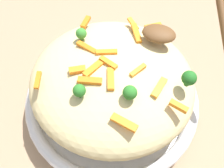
% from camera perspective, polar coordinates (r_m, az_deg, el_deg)
% --- Properties ---
extents(ground_plane, '(2.40, 2.40, 0.00)m').
position_cam_1_polar(ground_plane, '(0.52, 0.00, -5.00)').
color(ground_plane, '#9E7F60').
extents(serving_bowl, '(0.32, 0.32, 0.05)m').
position_cam_1_polar(serving_bowl, '(0.49, 0.00, -3.54)').
color(serving_bowl, silver).
rests_on(serving_bowl, ground_plane).
extents(pasta_mound, '(0.28, 0.27, 0.09)m').
position_cam_1_polar(pasta_mound, '(0.44, 0.00, 0.57)').
color(pasta_mound, '#DBC689').
rests_on(pasta_mound, serving_bowl).
extents(carrot_piece_0, '(0.02, 0.04, 0.01)m').
position_cam_1_polar(carrot_piece_0, '(0.39, 10.44, -0.74)').
color(carrot_piece_0, orange).
rests_on(carrot_piece_0, pasta_mound).
extents(carrot_piece_1, '(0.03, 0.04, 0.01)m').
position_cam_1_polar(carrot_piece_1, '(0.40, -3.84, 3.67)').
color(carrot_piece_1, orange).
rests_on(carrot_piece_1, pasta_mound).
extents(carrot_piece_2, '(0.03, 0.02, 0.01)m').
position_cam_1_polar(carrot_piece_2, '(0.40, -0.74, 5.02)').
color(carrot_piece_2, orange).
rests_on(carrot_piece_2, pasta_mound).
extents(carrot_piece_3, '(0.02, 0.03, 0.01)m').
position_cam_1_polar(carrot_piece_3, '(0.40, 5.83, 3.21)').
color(carrot_piece_3, orange).
rests_on(carrot_piece_3, pasta_mound).
extents(carrot_piece_4, '(0.04, 0.02, 0.01)m').
position_cam_1_polar(carrot_piece_4, '(0.43, -5.61, 8.06)').
color(carrot_piece_4, orange).
rests_on(carrot_piece_4, pasta_mound).
extents(carrot_piece_5, '(0.04, 0.02, 0.01)m').
position_cam_1_polar(carrot_piece_5, '(0.41, -1.23, 7.09)').
color(carrot_piece_5, orange).
rests_on(carrot_piece_5, pasta_mound).
extents(carrot_piece_6, '(0.03, 0.02, 0.01)m').
position_cam_1_polar(carrot_piece_6, '(0.40, -7.70, 3.11)').
color(carrot_piece_6, orange).
rests_on(carrot_piece_6, pasta_mound).
extents(carrot_piece_7, '(0.04, 0.02, 0.01)m').
position_cam_1_polar(carrot_piece_7, '(0.38, -4.94, 0.72)').
color(carrot_piece_7, orange).
rests_on(carrot_piece_7, pasta_mound).
extents(carrot_piece_8, '(0.03, 0.03, 0.01)m').
position_cam_1_polar(carrot_piece_8, '(0.47, 4.67, 13.21)').
color(carrot_piece_8, orange).
rests_on(carrot_piece_8, pasta_mound).
extents(carrot_piece_9, '(0.03, 0.02, 0.01)m').
position_cam_1_polar(carrot_piece_9, '(0.38, 14.59, -4.81)').
color(carrot_piece_9, orange).
rests_on(carrot_piece_9, pasta_mound).
extents(carrot_piece_10, '(0.03, 0.04, 0.01)m').
position_cam_1_polar(carrot_piece_10, '(0.45, 5.41, 11.16)').
color(carrot_piece_10, orange).
rests_on(carrot_piece_10, pasta_mound).
extents(carrot_piece_11, '(0.03, 0.02, 0.01)m').
position_cam_1_polar(carrot_piece_11, '(0.47, 9.09, 12.61)').
color(carrot_piece_11, orange).
rests_on(carrot_piece_11, pasta_mound).
extents(carrot_piece_12, '(0.04, 0.02, 0.01)m').
position_cam_1_polar(carrot_piece_12, '(0.36, 2.71, -8.57)').
color(carrot_piece_12, orange).
rests_on(carrot_piece_12, pasta_mound).
extents(carrot_piece_13, '(0.02, 0.04, 0.01)m').
position_cam_1_polar(carrot_piece_13, '(0.38, -0.29, 1.12)').
color(carrot_piece_13, orange).
rests_on(carrot_piece_13, pasta_mound).
extents(carrot_piece_14, '(0.01, 0.03, 0.01)m').
position_cam_1_polar(carrot_piece_14, '(0.41, -16.16, 0.85)').
color(carrot_piece_14, orange).
rests_on(carrot_piece_14, pasta_mound).
extents(carrot_piece_15, '(0.01, 0.03, 0.01)m').
position_cam_1_polar(carrot_piece_15, '(0.47, -5.88, 13.53)').
color(carrot_piece_15, orange).
rests_on(carrot_piece_15, pasta_mound).
extents(broccoli_floret_0, '(0.02, 0.02, 0.03)m').
position_cam_1_polar(broccoli_floret_0, '(0.39, 16.74, 1.21)').
color(broccoli_floret_0, '#205B1C').
rests_on(broccoli_floret_0, pasta_mound).
extents(broccoli_floret_1, '(0.02, 0.02, 0.03)m').
position_cam_1_polar(broccoli_floret_1, '(0.36, 4.00, -1.96)').
color(broccoli_floret_1, '#296820').
rests_on(broccoli_floret_1, pasta_mound).
extents(broccoli_floret_2, '(0.02, 0.02, 0.02)m').
position_cam_1_polar(broccoli_floret_2, '(0.44, -6.85, 11.03)').
color(broccoli_floret_2, '#377928').
rests_on(broccoli_floret_2, pasta_mound).
extents(broccoli_floret_3, '(0.02, 0.02, 0.02)m').
position_cam_1_polar(broccoli_floret_3, '(0.37, -7.27, -1.49)').
color(broccoli_floret_3, '#296820').
rests_on(broccoli_floret_3, pasta_mound).
extents(serving_spoon, '(0.15, 0.18, 0.10)m').
position_cam_1_polar(serving_spoon, '(0.44, 15.67, 12.69)').
color(serving_spoon, brown).
rests_on(serving_spoon, pasta_mound).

